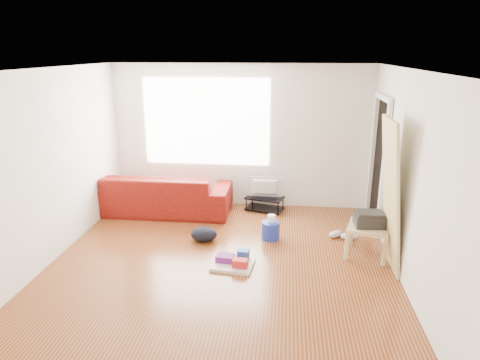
# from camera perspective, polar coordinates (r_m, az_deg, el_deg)

# --- Properties ---
(room) EXTENTS (4.51, 5.01, 2.51)m
(room) POSITION_cam_1_polar(r_m,az_deg,el_deg) (5.26, -1.98, 0.87)
(room) COLOR #5C230B
(room) RESTS_ON ground
(sofa) EXTENTS (2.38, 0.93, 0.69)m
(sofa) POSITION_cam_1_polar(r_m,az_deg,el_deg) (7.62, -10.32, -4.14)
(sofa) COLOR #5F0704
(sofa) RESTS_ON ground
(tv_stand) EXTENTS (0.71, 0.52, 0.24)m
(tv_stand) POSITION_cam_1_polar(r_m,az_deg,el_deg) (7.53, 3.31, -3.10)
(tv_stand) COLOR black
(tv_stand) RESTS_ON ground
(tv) EXTENTS (0.61, 0.08, 0.35)m
(tv) POSITION_cam_1_polar(r_m,az_deg,el_deg) (7.44, 3.35, -1.02)
(tv) COLOR black
(tv) RESTS_ON tv_stand
(side_table) EXTENTS (0.65, 0.65, 0.43)m
(side_table) POSITION_cam_1_polar(r_m,az_deg,el_deg) (6.09, 16.73, -6.47)
(side_table) COLOR tan
(side_table) RESTS_ON ground
(printer) EXTENTS (0.40, 0.31, 0.20)m
(printer) POSITION_cam_1_polar(r_m,az_deg,el_deg) (6.03, 16.86, -5.01)
(printer) COLOR black
(printer) RESTS_ON side_table
(bucket) EXTENTS (0.27, 0.27, 0.27)m
(bucket) POSITION_cam_1_polar(r_m,az_deg,el_deg) (6.48, 4.08, -7.79)
(bucket) COLOR #182C9A
(bucket) RESTS_ON ground
(toilet_paper) EXTENTS (0.12, 0.12, 0.11)m
(toilet_paper) POSITION_cam_1_polar(r_m,az_deg,el_deg) (6.41, 4.18, -6.25)
(toilet_paper) COLOR white
(toilet_paper) RESTS_ON bucket
(cleaning_tray) EXTENTS (0.57, 0.48, 0.19)m
(cleaning_tray) POSITION_cam_1_polar(r_m,az_deg,el_deg) (5.69, -0.80, -10.83)
(cleaning_tray) COLOR silver
(cleaning_tray) RESTS_ON ground
(backpack) EXTENTS (0.39, 0.32, 0.21)m
(backpack) POSITION_cam_1_polar(r_m,az_deg,el_deg) (6.42, -4.82, -8.08)
(backpack) COLOR black
(backpack) RESTS_ON ground
(sneakers) EXTENTS (0.47, 0.26, 0.11)m
(sneakers) POSITION_cam_1_polar(r_m,az_deg,el_deg) (6.63, 13.48, -7.15)
(sneakers) COLOR silver
(sneakers) RESTS_ON ground
(door_panel) EXTENTS (0.24, 0.78, 1.93)m
(door_panel) POSITION_cam_1_polar(r_m,az_deg,el_deg) (6.04, 18.56, -10.65)
(door_panel) COLOR tan
(door_panel) RESTS_ON ground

